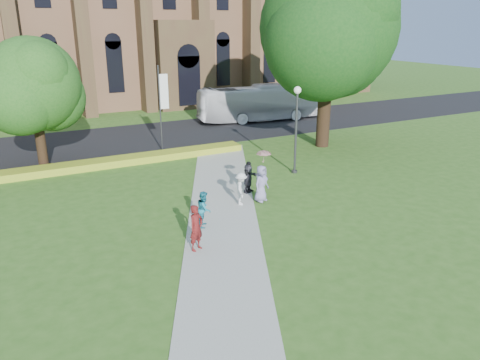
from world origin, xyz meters
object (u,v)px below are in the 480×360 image
streetlamp (296,120)px  large_tree (329,28)px  tour_coach (261,103)px  pedestrian_0 (196,228)px

streetlamp → large_tree: bearing=39.3°
streetlamp → tour_coach: 16.20m
large_tree → streetlamp: bearing=-140.7°
streetlamp → pedestrian_0: size_ratio=2.75×
tour_coach → streetlamp: bearing=164.6°
streetlamp → large_tree: size_ratio=0.40×
large_tree → pedestrian_0: size_ratio=6.93×
streetlamp → pedestrian_0: (-9.30, -6.79, -2.30)m
pedestrian_0 → large_tree: bearing=10.3°
tour_coach → pedestrian_0: bearing=151.7°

